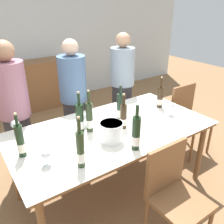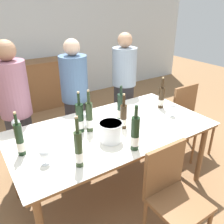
{
  "view_description": "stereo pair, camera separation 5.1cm",
  "coord_description": "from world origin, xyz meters",
  "px_view_note": "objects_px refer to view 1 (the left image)",
  "views": [
    {
      "loc": [
        -1.18,
        -1.71,
        1.92
      ],
      "look_at": [
        0.0,
        0.0,
        0.95
      ],
      "focal_mm": 38.0,
      "sensor_mm": 36.0,
      "label": 1
    },
    {
      "loc": [
        -1.14,
        -1.73,
        1.92
      ],
      "look_at": [
        0.0,
        0.0,
        0.95
      ],
      "focal_mm": 38.0,
      "sensor_mm": 36.0,
      "label": 2
    }
  ],
  "objects_px": {
    "wine_bottle_5": "(123,117)",
    "chair_near_front": "(173,190)",
    "ice_bucket": "(111,131)",
    "wine_bottle_2": "(120,108)",
    "sideboard_cabinet": "(32,86)",
    "person_guest_left": "(74,103)",
    "wine_bottle_7": "(81,150)",
    "wine_glass_3": "(85,117)",
    "person_host": "(16,116)",
    "dining_table": "(112,134)",
    "wine_bottle_0": "(136,134)",
    "wine_bottle_3": "(89,118)",
    "chair_right_end": "(188,114)",
    "wine_bottle_4": "(80,119)",
    "wine_glass_0": "(46,155)",
    "person_guest_right": "(122,91)",
    "wine_glass_1": "(171,106)",
    "wine_bottle_1": "(20,142)",
    "wine_glass_2": "(15,124)",
    "wine_bottle_6": "(160,97)"
  },
  "relations": [
    {
      "from": "wine_bottle_5",
      "to": "chair_near_front",
      "type": "bearing_deg",
      "value": -90.77
    },
    {
      "from": "ice_bucket",
      "to": "wine_bottle_2",
      "type": "xyz_separation_m",
      "value": [
        0.31,
        0.29,
        0.04
      ]
    },
    {
      "from": "sideboard_cabinet",
      "to": "wine_bottle_2",
      "type": "relative_size",
      "value": 3.67
    },
    {
      "from": "ice_bucket",
      "to": "person_guest_left",
      "type": "bearing_deg",
      "value": 83.5
    },
    {
      "from": "wine_bottle_7",
      "to": "wine_glass_3",
      "type": "height_order",
      "value": "wine_bottle_7"
    },
    {
      "from": "person_host",
      "to": "sideboard_cabinet",
      "type": "bearing_deg",
      "value": 68.95
    },
    {
      "from": "ice_bucket",
      "to": "dining_table",
      "type": "bearing_deg",
      "value": 53.94
    },
    {
      "from": "wine_bottle_2",
      "to": "dining_table",
      "type": "bearing_deg",
      "value": -149.3
    },
    {
      "from": "wine_bottle_0",
      "to": "wine_bottle_3",
      "type": "bearing_deg",
      "value": 109.03
    },
    {
      "from": "sideboard_cabinet",
      "to": "chair_right_end",
      "type": "relative_size",
      "value": 1.52
    },
    {
      "from": "wine_bottle_4",
      "to": "person_guest_left",
      "type": "relative_size",
      "value": 0.26
    },
    {
      "from": "wine_bottle_4",
      "to": "wine_bottle_7",
      "type": "distance_m",
      "value": 0.54
    },
    {
      "from": "ice_bucket",
      "to": "wine_glass_0",
      "type": "height_order",
      "value": "ice_bucket"
    },
    {
      "from": "wine_bottle_2",
      "to": "person_guest_right",
      "type": "distance_m",
      "value": 0.89
    },
    {
      "from": "dining_table",
      "to": "wine_glass_3",
      "type": "relative_size",
      "value": 14.31
    },
    {
      "from": "wine_bottle_3",
      "to": "wine_glass_0",
      "type": "relative_size",
      "value": 3.14
    },
    {
      "from": "wine_glass_1",
      "to": "wine_glass_3",
      "type": "xyz_separation_m",
      "value": [
        -0.9,
        0.31,
        -0.01
      ]
    },
    {
      "from": "wine_bottle_1",
      "to": "wine_glass_2",
      "type": "xyz_separation_m",
      "value": [
        0.05,
        0.38,
        -0.03
      ]
    },
    {
      "from": "wine_bottle_2",
      "to": "wine_glass_1",
      "type": "bearing_deg",
      "value": -22.25
    },
    {
      "from": "wine_glass_1",
      "to": "wine_glass_3",
      "type": "distance_m",
      "value": 0.95
    },
    {
      "from": "sideboard_cabinet",
      "to": "person_guest_left",
      "type": "height_order",
      "value": "person_guest_left"
    },
    {
      "from": "person_guest_right",
      "to": "ice_bucket",
      "type": "bearing_deg",
      "value": -131.05
    },
    {
      "from": "chair_right_end",
      "to": "chair_near_front",
      "type": "distance_m",
      "value": 1.47
    },
    {
      "from": "wine_glass_2",
      "to": "chair_right_end",
      "type": "xyz_separation_m",
      "value": [
        2.11,
        -0.33,
        -0.34
      ]
    },
    {
      "from": "dining_table",
      "to": "wine_bottle_6",
      "type": "bearing_deg",
      "value": 8.47
    },
    {
      "from": "person_host",
      "to": "ice_bucket",
      "type": "bearing_deg",
      "value": -58.42
    },
    {
      "from": "wine_bottle_1",
      "to": "wine_bottle_5",
      "type": "height_order",
      "value": "wine_bottle_1"
    },
    {
      "from": "dining_table",
      "to": "wine_bottle_1",
      "type": "height_order",
      "value": "wine_bottle_1"
    },
    {
      "from": "wine_bottle_5",
      "to": "person_host",
      "type": "xyz_separation_m",
      "value": [
        -0.83,
        0.84,
        -0.09
      ]
    },
    {
      "from": "wine_glass_1",
      "to": "person_guest_right",
      "type": "xyz_separation_m",
      "value": [
        0.01,
        0.91,
        -0.09
      ]
    },
    {
      "from": "ice_bucket",
      "to": "chair_right_end",
      "type": "distance_m",
      "value": 1.49
    },
    {
      "from": "sideboard_cabinet",
      "to": "person_guest_left",
      "type": "distance_m",
      "value": 1.93
    },
    {
      "from": "chair_near_front",
      "to": "person_guest_left",
      "type": "bearing_deg",
      "value": 94.17
    },
    {
      "from": "wine_glass_0",
      "to": "person_host",
      "type": "bearing_deg",
      "value": 89.07
    },
    {
      "from": "wine_bottle_2",
      "to": "wine_bottle_7",
      "type": "height_order",
      "value": "wine_bottle_7"
    },
    {
      "from": "wine_bottle_5",
      "to": "wine_glass_1",
      "type": "bearing_deg",
      "value": -5.76
    },
    {
      "from": "wine_bottle_5",
      "to": "person_guest_right",
      "type": "height_order",
      "value": "person_guest_right"
    },
    {
      "from": "dining_table",
      "to": "wine_bottle_7",
      "type": "distance_m",
      "value": 0.67
    },
    {
      "from": "sideboard_cabinet",
      "to": "person_host",
      "type": "bearing_deg",
      "value": -111.05
    },
    {
      "from": "sideboard_cabinet",
      "to": "wine_glass_1",
      "type": "height_order",
      "value": "wine_glass_1"
    },
    {
      "from": "chair_near_front",
      "to": "person_guest_left",
      "type": "relative_size",
      "value": 0.57
    },
    {
      "from": "wine_bottle_0",
      "to": "wine_bottle_3",
      "type": "height_order",
      "value": "wine_bottle_3"
    },
    {
      "from": "dining_table",
      "to": "ice_bucket",
      "type": "xyz_separation_m",
      "value": [
        -0.13,
        -0.18,
        0.16
      ]
    },
    {
      "from": "wine_bottle_0",
      "to": "wine_glass_0",
      "type": "height_order",
      "value": "wine_bottle_0"
    },
    {
      "from": "wine_bottle_2",
      "to": "wine_bottle_6",
      "type": "bearing_deg",
      "value": 0.78
    },
    {
      "from": "wine_bottle_6",
      "to": "wine_bottle_3",
      "type": "bearing_deg",
      "value": -178.03
    },
    {
      "from": "wine_bottle_2",
      "to": "wine_glass_0",
      "type": "xyz_separation_m",
      "value": [
        -0.92,
        -0.3,
        -0.05
      ]
    },
    {
      "from": "wine_bottle_3",
      "to": "person_guest_left",
      "type": "bearing_deg",
      "value": 75.63
    },
    {
      "from": "wine_bottle_6",
      "to": "person_host",
      "type": "relative_size",
      "value": 0.23
    },
    {
      "from": "wine_bottle_1",
      "to": "wine_bottle_6",
      "type": "bearing_deg",
      "value": 2.66
    }
  ]
}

